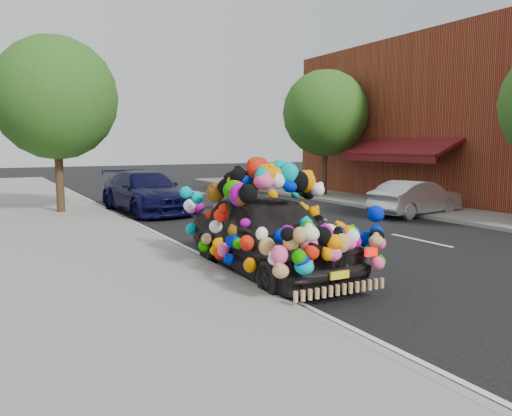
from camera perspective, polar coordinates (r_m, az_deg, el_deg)
The scene contains 10 objects.
ground at distance 11.23m, azimuth 5.66°, elevation -5.43°, with size 100.00×100.00×0.00m, color black.
sidewalk at distance 9.50m, azimuth -16.37°, elevation -7.67°, with size 4.00×60.00×0.12m, color gray.
kerb at distance 10.09m, azimuth -5.45°, elevation -6.50°, with size 0.15×60.00×0.13m, color gray.
footpath_far at distance 18.94m, azimuth 21.05°, elevation -0.49°, with size 3.00×40.00×0.12m, color gray.
lane_markings at distance 13.57m, azimuth 18.27°, elevation -3.52°, with size 6.00×50.00×0.01m, color silver, non-canonical shape.
tree_near_sidewalk at distance 18.71m, azimuth -21.92°, elevation 11.55°, with size 4.20×4.20×6.13m.
tree_far_b at distance 23.79m, azimuth 7.91°, elevation 10.66°, with size 4.00×4.00×5.90m.
plush_art_car at distance 9.54m, azimuth 1.47°, elevation -0.85°, with size 2.32×4.74×2.17m.
navy_sedan at distance 18.62m, azimuth -12.51°, elevation 1.83°, with size 2.10×5.16×1.50m, color black.
silver_hatchback at distance 18.22m, azimuth 17.83°, elevation 1.10°, with size 1.29×3.71×1.22m, color #B7B8BF.
Camera 1 is at (-6.27, -8.98, 2.46)m, focal length 35.00 mm.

